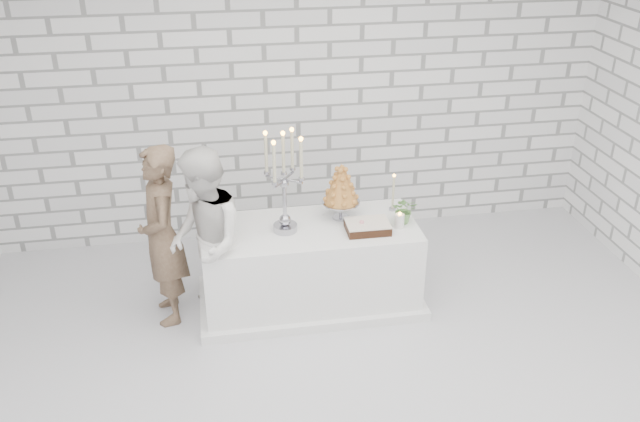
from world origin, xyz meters
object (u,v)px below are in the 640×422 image
at_px(cake_table, 310,265).
at_px(bride, 205,243).
at_px(groom, 162,236).
at_px(candelabra, 284,183).
at_px(croquembouche, 341,191).

distance_m(cake_table, bride, 0.97).
bearing_deg(groom, candelabra, 79.73).
bearing_deg(bride, groom, -122.86).
distance_m(cake_table, groom, 1.27).
bearing_deg(bride, cake_table, 97.39).
relative_size(groom, croquembouche, 3.06).
height_order(groom, croquembouche, groom).
relative_size(cake_table, bride, 1.15).
bearing_deg(cake_table, bride, -168.71).
bearing_deg(croquembouche, bride, -165.76).
distance_m(bride, croquembouche, 1.21).
xyz_separation_m(cake_table, croquembouche, (0.29, 0.12, 0.63)).
relative_size(cake_table, groom, 1.16).
distance_m(groom, croquembouche, 1.51).
height_order(cake_table, groom, groom).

